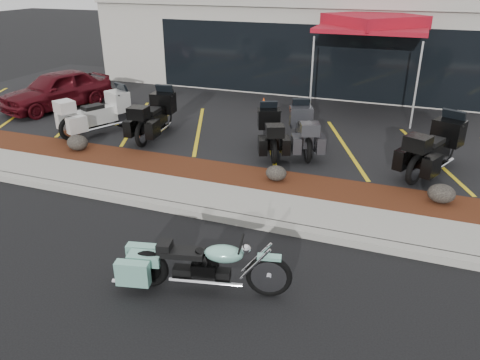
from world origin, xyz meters
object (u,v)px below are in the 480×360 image
at_px(hero_cruiser, 269,270).
at_px(popup_canopy, 374,24).
at_px(parked_car, 57,90).
at_px(traffic_cone, 264,104).
at_px(touring_white, 122,106).

relative_size(hero_cruiser, popup_canopy, 0.72).
height_order(parked_car, traffic_cone, parked_car).
relative_size(touring_white, popup_canopy, 0.64).
distance_m(hero_cruiser, popup_canopy, 10.88).
height_order(hero_cruiser, parked_car, parked_car).
height_order(touring_white, parked_car, touring_white).
bearing_deg(parked_car, traffic_cone, 37.04).
relative_size(parked_car, traffic_cone, 8.79).
bearing_deg(traffic_cone, popup_canopy, 20.10).
height_order(hero_cruiser, popup_canopy, popup_canopy).
bearing_deg(popup_canopy, touring_white, -139.76).
distance_m(traffic_cone, popup_canopy, 4.34).
relative_size(touring_white, parked_car, 0.62).
height_order(traffic_cone, popup_canopy, popup_canopy).
bearing_deg(touring_white, traffic_cone, -20.75).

